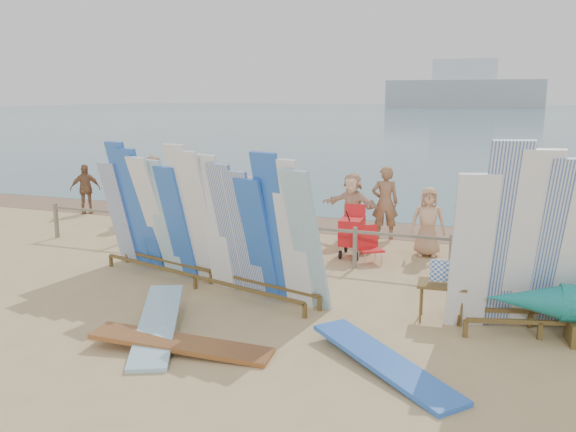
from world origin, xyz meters
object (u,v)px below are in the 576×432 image
at_px(vendor_table, 441,301).
at_px(beachgoer_11, 154,187).
at_px(beach_chair_right, 370,252).
at_px(beachgoer_10, 551,230).
at_px(main_surfboard_rack, 202,224).
at_px(beachgoer_0, 144,192).
at_px(flat_board_a, 158,335).
at_px(beachgoer_8, 551,226).
at_px(beachgoer_6, 428,222).
at_px(side_surfboard_rack, 540,249).
at_px(beachgoer_extra_1, 85,189).
at_px(beach_chair_left, 289,242).
at_px(beachgoer_5, 352,206).
at_px(beachgoer_2, 179,197).
at_px(flat_board_c, 181,351).
at_px(stroller, 352,236).
at_px(beachgoer_7, 385,203).
at_px(flat_board_d, 384,369).
at_px(beachgoer_3, 246,203).

bearing_deg(vendor_table, beachgoer_11, 142.61).
distance_m(beach_chair_right, beachgoer_10, 3.99).
bearing_deg(main_surfboard_rack, beachgoer_0, 149.83).
xyz_separation_m(flat_board_a, beachgoer_8, (5.78, 6.45, 0.89)).
height_order(beachgoer_0, beachgoer_10, beachgoer_0).
relative_size(beachgoer_0, beachgoer_6, 1.14).
height_order(side_surfboard_rack, beachgoer_11, side_surfboard_rack).
distance_m(beachgoer_extra_1, beachgoer_11, 2.39).
bearing_deg(side_surfboard_rack, beach_chair_left, 133.04).
height_order(beachgoer_5, beachgoer_2, beachgoer_2).
bearing_deg(flat_board_c, vendor_table, -59.37).
xyz_separation_m(beachgoer_0, beachgoer_5, (6.09, 0.29, -0.06)).
height_order(flat_board_a, beachgoer_0, beachgoer_0).
distance_m(stroller, beachgoer_8, 4.32).
xyz_separation_m(flat_board_c, beachgoer_2, (-4.29, 7.11, 0.91)).
bearing_deg(stroller, beachgoer_7, 76.51).
height_order(beachgoer_5, beachgoer_11, beachgoer_11).
xyz_separation_m(side_surfboard_rack, flat_board_c, (-4.80, -2.55, -1.36)).
distance_m(beachgoer_6, beachgoer_2, 6.83).
distance_m(main_surfboard_rack, beachgoer_6, 5.40).
distance_m(beach_chair_right, stroller, 0.69).
relative_size(beach_chair_right, beachgoer_2, 0.44).
xyz_separation_m(stroller, beachgoer_extra_1, (-9.16, 2.04, 0.31)).
bearing_deg(beachgoer_0, stroller, 132.97).
height_order(side_surfboard_rack, beachgoer_5, side_surfboard_rack).
height_order(side_surfboard_rack, vendor_table, side_surfboard_rack).
xyz_separation_m(flat_board_d, beachgoer_11, (-8.76, 7.89, 0.94)).
height_order(beach_chair_right, beachgoer_0, beachgoer_0).
bearing_deg(beachgoer_extra_1, beachgoer_0, -57.25).
xyz_separation_m(main_surfboard_rack, beachgoer_0, (-4.46, 4.66, -0.32)).
height_order(beachgoer_7, beachgoer_2, beachgoer_7).
bearing_deg(side_surfboard_rack, beachgoer_10, 69.49).
bearing_deg(beach_chair_left, flat_board_d, -32.20).
height_order(flat_board_a, beachgoer_extra_1, beachgoer_extra_1).
height_order(flat_board_a, beachgoer_5, beachgoer_5).
bearing_deg(beachgoer_11, stroller, -99.57).
distance_m(side_surfboard_rack, beachgoer_3, 8.96).
height_order(vendor_table, beachgoer_0, beachgoer_0).
xyz_separation_m(beachgoer_extra_1, beachgoer_5, (8.69, -0.33, 0.08)).
relative_size(beach_chair_right, beachgoer_8, 0.45).
xyz_separation_m(flat_board_c, beachgoer_5, (0.45, 7.77, 0.86)).
bearing_deg(beachgoer_0, beachgoer_10, 142.67).
bearing_deg(side_surfboard_rack, beachgoer_3, 128.93).
bearing_deg(stroller, beach_chair_left, -170.88).
distance_m(beachgoer_extra_1, beachgoer_8, 13.45).
relative_size(main_surfboard_rack, beachgoer_2, 3.03).
xyz_separation_m(beachgoer_5, beachgoer_11, (-6.32, 0.57, 0.08)).
relative_size(beachgoer_10, beachgoer_11, 0.81).
relative_size(vendor_table, beachgoer_3, 0.68).
bearing_deg(beachgoer_10, flat_board_a, 66.64).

